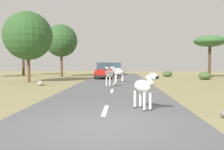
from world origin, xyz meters
TOP-DOWN VIEW (x-y plane):
  - ground_plane at (0.00, 0.00)m, footprint 90.00×90.00m
  - road at (-0.02, 0.00)m, footprint 6.00×64.00m
  - lane_markings at (-0.02, -1.00)m, footprint 0.16×56.00m
  - zebra_0 at (1.35, 2.18)m, footprint 0.91×1.36m
  - zebra_1 at (0.26, 14.80)m, footprint 1.40×0.83m
  - zebra_2 at (-0.30, 10.61)m, footprint 0.74×1.49m
  - car_0 at (-0.33, 27.17)m, footprint 2.14×4.40m
  - car_1 at (-1.30, 20.19)m, footprint 2.02×4.34m
  - tree_0 at (-7.06, 23.85)m, footprint 4.07×4.07m
  - tree_3 at (10.94, 22.45)m, footprint 3.71×3.71m
  - tree_4 at (-7.83, 14.93)m, footprint 4.33×4.33m
  - tree_6 at (-13.36, 27.18)m, footprint 3.97×3.97m
  - bush_0 at (9.21, 18.86)m, footprint 1.32×1.19m
  - bush_4 at (6.30, 23.93)m, footprint 1.19×1.08m
  - rock_2 at (-5.62, 11.64)m, footprint 0.52×0.50m

SIDE VIEW (x-z plane):
  - ground_plane at x=0.00m, z-range 0.00..0.00m
  - road at x=-0.02m, z-range 0.00..0.05m
  - lane_markings at x=-0.02m, z-range 0.05..0.06m
  - rock_2 at x=-5.62m, z-range 0.00..0.36m
  - bush_4 at x=6.30m, z-range 0.00..0.72m
  - bush_0 at x=9.21m, z-range 0.00..0.79m
  - car_0 at x=-0.33m, z-range -0.02..1.72m
  - car_1 at x=-1.30m, z-range -0.02..1.72m
  - zebra_0 at x=1.35m, z-range 0.18..1.58m
  - zebra_1 at x=0.26m, z-range 0.19..1.59m
  - zebra_2 at x=-0.30m, z-range 0.19..1.65m
  - tree_4 at x=-7.83m, z-range 0.99..7.32m
  - tree_3 at x=10.94m, z-range 1.77..6.72m
  - tree_0 at x=-7.06m, z-range 1.24..7.82m
  - tree_6 at x=-13.36m, z-range 1.89..7.18m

